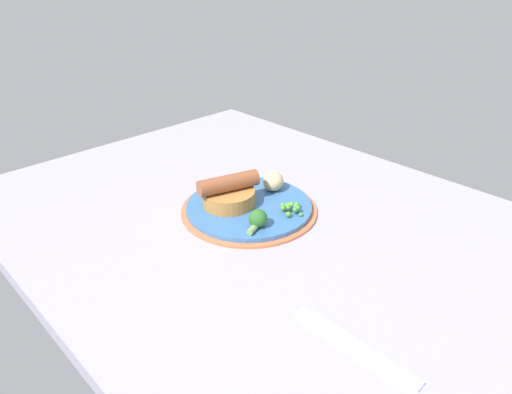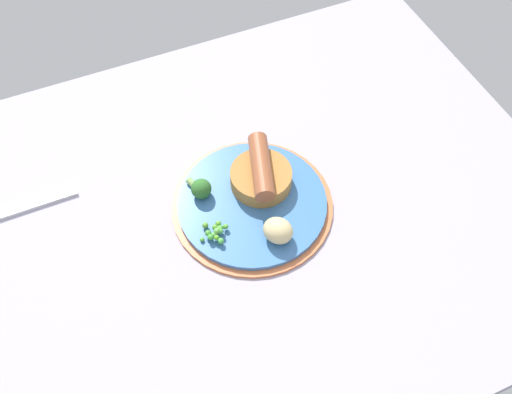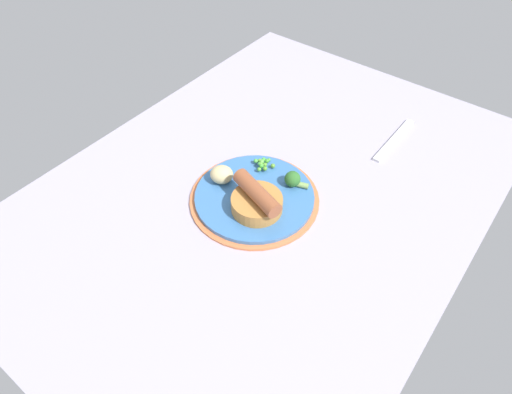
{
  "view_description": "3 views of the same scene",
  "coord_description": "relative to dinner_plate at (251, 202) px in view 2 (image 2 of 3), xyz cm",
  "views": [
    {
      "loc": [
        50.74,
        -51.92,
        46.86
      ],
      "look_at": [
        -3.26,
        0.56,
        6.25
      ],
      "focal_mm": 32.0,
      "sensor_mm": 36.0,
      "label": 1
    },
    {
      "loc": [
        14.95,
        46.78,
        79.65
      ],
      "look_at": [
        -4.98,
        0.68,
        6.21
      ],
      "focal_mm": 40.0,
      "sensor_mm": 36.0,
      "label": 2
    },
    {
      "loc": [
        -54.44,
        -38.71,
        69.74
      ],
      "look_at": [
        -6.58,
        -1.91,
        6.6
      ],
      "focal_mm": 32.0,
      "sensor_mm": 36.0,
      "label": 3
    }
  ],
  "objects": [
    {
      "name": "dining_table",
      "position": [
        4.59,
        0.48,
        -2.07
      ],
      "size": [
        110.0,
        80.0,
        3.0
      ],
      "primitive_type": "cube",
      "color": "#9E99AD",
      "rests_on": "ground"
    },
    {
      "name": "dinner_plate",
      "position": [
        0.0,
        0.0,
        0.0
      ],
      "size": [
        26.02,
        26.02,
        1.4
      ],
      "color": "#CC6B3D",
      "rests_on": "dining_table"
    },
    {
      "name": "pea_pile",
      "position": [
        7.56,
        4.1,
        1.85
      ],
      "size": [
        4.84,
        4.63,
        1.92
      ],
      "color": "#53972B",
      "rests_on": "dinner_plate"
    },
    {
      "name": "broccoli_floret_far",
      "position": [
        6.96,
        -4.03,
        2.39
      ],
      "size": [
        3.28,
        5.0,
        3.28
      ],
      "rotation": [
        0.0,
        0.0,
        1.9
      ],
      "color": "#2D6628",
      "rests_on": "dinner_plate"
    },
    {
      "name": "potato_chunk_0",
      "position": [
        -0.98,
        8.11,
        2.71
      ],
      "size": [
        5.98,
        6.16,
        3.75
      ],
      "primitive_type": "ellipsoid",
      "rotation": [
        0.0,
        0.0,
        3.71
      ],
      "color": "#CCB77F",
      "rests_on": "dinner_plate"
    },
    {
      "name": "sausage_pudding",
      "position": [
        -2.72,
        -2.21,
        3.15
      ],
      "size": [
        9.95,
        12.05,
        6.01
      ],
      "rotation": [
        0.0,
        0.0,
        1.26
      ],
      "color": "#AD7538",
      "rests_on": "dinner_plate"
    },
    {
      "name": "fork",
      "position": [
        34.2,
        -13.56,
        -0.27
      ],
      "size": [
        18.0,
        1.63,
        0.6
      ],
      "primitive_type": "cube",
      "rotation": [
        0.0,
        0.0,
        0.0
      ],
      "color": "silver",
      "rests_on": "dining_table"
    }
  ]
}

